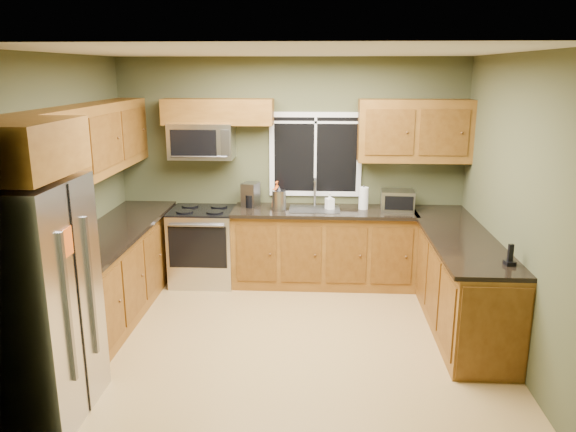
# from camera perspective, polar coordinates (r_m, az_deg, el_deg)

# --- Properties ---
(floor) EXTENTS (4.20, 4.20, 0.00)m
(floor) POSITION_cam_1_polar(r_m,az_deg,el_deg) (5.62, -0.73, -12.33)
(floor) COLOR #A27E47
(floor) RESTS_ON ground
(ceiling) EXTENTS (4.20, 4.20, 0.00)m
(ceiling) POSITION_cam_1_polar(r_m,az_deg,el_deg) (5.01, -0.84, 16.37)
(ceiling) COLOR white
(ceiling) RESTS_ON back_wall
(back_wall) EXTENTS (4.20, 0.00, 4.20)m
(back_wall) POSITION_cam_1_polar(r_m,az_deg,el_deg) (6.91, 0.28, 4.65)
(back_wall) COLOR #44472B
(back_wall) RESTS_ON ground
(front_wall) EXTENTS (4.20, 0.00, 4.20)m
(front_wall) POSITION_cam_1_polar(r_m,az_deg,el_deg) (3.43, -2.93, -5.83)
(front_wall) COLOR #44472B
(front_wall) RESTS_ON ground
(left_wall) EXTENTS (0.00, 3.60, 3.60)m
(left_wall) POSITION_cam_1_polar(r_m,az_deg,el_deg) (5.70, -22.36, 1.37)
(left_wall) COLOR #44472B
(left_wall) RESTS_ON ground
(right_wall) EXTENTS (0.00, 3.60, 3.60)m
(right_wall) POSITION_cam_1_polar(r_m,az_deg,el_deg) (5.42, 21.94, 0.79)
(right_wall) COLOR #44472B
(right_wall) RESTS_ON ground
(window) EXTENTS (1.12, 0.03, 1.02)m
(window) POSITION_cam_1_polar(r_m,az_deg,el_deg) (6.85, 2.80, 6.27)
(window) COLOR white
(window) RESTS_ON back_wall
(base_cabinets_left) EXTENTS (0.60, 2.65, 0.90)m
(base_cabinets_left) POSITION_cam_1_polar(r_m,az_deg,el_deg) (6.25, -17.22, -5.68)
(base_cabinets_left) COLOR brown
(base_cabinets_left) RESTS_ON ground
(countertop_left) EXTENTS (0.65, 2.65, 0.04)m
(countertop_left) POSITION_cam_1_polar(r_m,az_deg,el_deg) (6.09, -17.33, -1.54)
(countertop_left) COLOR black
(countertop_left) RESTS_ON base_cabinets_left
(base_cabinets_back) EXTENTS (2.17, 0.60, 0.90)m
(base_cabinets_back) POSITION_cam_1_polar(r_m,az_deg,el_deg) (6.83, 3.63, -3.29)
(base_cabinets_back) COLOR brown
(base_cabinets_back) RESTS_ON ground
(countertop_back) EXTENTS (2.17, 0.65, 0.04)m
(countertop_back) POSITION_cam_1_polar(r_m,az_deg,el_deg) (6.67, 3.69, 0.48)
(countertop_back) COLOR black
(countertop_back) RESTS_ON base_cabinets_back
(base_cabinets_peninsula) EXTENTS (0.60, 2.52, 0.90)m
(base_cabinets_peninsula) POSITION_cam_1_polar(r_m,az_deg,el_deg) (6.10, 16.87, -6.16)
(base_cabinets_peninsula) COLOR brown
(base_cabinets_peninsula) RESTS_ON ground
(countertop_peninsula) EXTENTS (0.65, 2.50, 0.04)m
(countertop_peninsula) POSITION_cam_1_polar(r_m,az_deg,el_deg) (5.95, 16.95, -1.90)
(countertop_peninsula) COLOR black
(countertop_peninsula) RESTS_ON base_cabinets_peninsula
(upper_cabinets_left) EXTENTS (0.33, 2.65, 0.72)m
(upper_cabinets_left) POSITION_cam_1_polar(r_m,az_deg,el_deg) (5.97, -19.46, 7.19)
(upper_cabinets_left) COLOR brown
(upper_cabinets_left) RESTS_ON left_wall
(upper_cabinets_back_left) EXTENTS (1.30, 0.33, 0.30)m
(upper_cabinets_back_left) POSITION_cam_1_polar(r_m,az_deg,el_deg) (6.76, -7.12, 10.47)
(upper_cabinets_back_left) COLOR brown
(upper_cabinets_back_left) RESTS_ON back_wall
(upper_cabinets_back_right) EXTENTS (1.30, 0.33, 0.72)m
(upper_cabinets_back_right) POSITION_cam_1_polar(r_m,az_deg,el_deg) (6.75, 12.73, 8.44)
(upper_cabinets_back_right) COLOR brown
(upper_cabinets_back_right) RESTS_ON back_wall
(upper_cabinet_over_fridge) EXTENTS (0.72, 0.90, 0.38)m
(upper_cabinet_over_fridge) POSITION_cam_1_polar(r_m,az_deg,el_deg) (4.28, -26.24, 6.18)
(upper_cabinet_over_fridge) COLOR brown
(upper_cabinet_over_fridge) RESTS_ON left_wall
(refrigerator) EXTENTS (0.74, 0.90, 1.80)m
(refrigerator) POSITION_cam_1_polar(r_m,az_deg,el_deg) (4.56, -24.63, -7.97)
(refrigerator) COLOR #B7B7BC
(refrigerator) RESTS_ON ground
(range) EXTENTS (0.76, 0.69, 0.94)m
(range) POSITION_cam_1_polar(r_m,az_deg,el_deg) (6.94, -8.58, -2.98)
(range) COLOR #B7B7BC
(range) RESTS_ON ground
(microwave) EXTENTS (0.76, 0.41, 0.42)m
(microwave) POSITION_cam_1_polar(r_m,az_deg,el_deg) (6.80, -8.75, 7.55)
(microwave) COLOR #B7B7BC
(microwave) RESTS_ON back_wall
(sink) EXTENTS (0.60, 0.42, 0.36)m
(sink) POSITION_cam_1_polar(r_m,az_deg,el_deg) (6.68, 2.71, 0.80)
(sink) COLOR slate
(sink) RESTS_ON countertop_back
(toaster_oven) EXTENTS (0.40, 0.32, 0.24)m
(toaster_oven) POSITION_cam_1_polar(r_m,az_deg,el_deg) (6.72, 11.06, 1.57)
(toaster_oven) COLOR #B7B7BC
(toaster_oven) RESTS_ON countertop_back
(coffee_maker) EXTENTS (0.22, 0.27, 0.29)m
(coffee_maker) POSITION_cam_1_polar(r_m,az_deg,el_deg) (6.80, -3.83, 2.10)
(coffee_maker) COLOR slate
(coffee_maker) RESTS_ON countertop_back
(kettle) EXTENTS (0.19, 0.19, 0.29)m
(kettle) POSITION_cam_1_polar(r_m,az_deg,el_deg) (6.58, -0.91, 1.71)
(kettle) COLOR #B7B7BC
(kettle) RESTS_ON countertop_back
(paper_towel_roll) EXTENTS (0.12, 0.12, 0.29)m
(paper_towel_roll) POSITION_cam_1_polar(r_m,az_deg,el_deg) (6.72, 7.68, 1.81)
(paper_towel_roll) COLOR white
(paper_towel_roll) RESTS_ON countertop_back
(soap_bottle_a) EXTENTS (0.14, 0.14, 0.33)m
(soap_bottle_a) POSITION_cam_1_polar(r_m,az_deg,el_deg) (6.69, -1.13, 2.15)
(soap_bottle_a) COLOR #D95514
(soap_bottle_a) RESTS_ON countertop_back
(soap_bottle_b) EXTENTS (0.12, 0.12, 0.20)m
(soap_bottle_b) POSITION_cam_1_polar(r_m,az_deg,el_deg) (6.67, 4.27, 1.52)
(soap_bottle_b) COLOR white
(soap_bottle_b) RESTS_ON countertop_back
(cordless_phone) EXTENTS (0.10, 0.10, 0.19)m
(cordless_phone) POSITION_cam_1_polar(r_m,az_deg,el_deg) (5.13, 21.62, -4.07)
(cordless_phone) COLOR black
(cordless_phone) RESTS_ON countertop_peninsula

